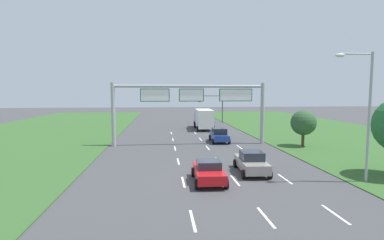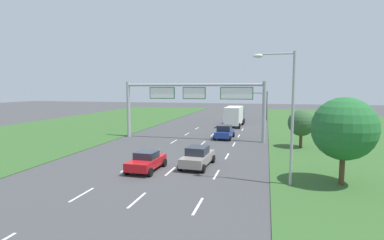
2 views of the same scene
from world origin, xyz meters
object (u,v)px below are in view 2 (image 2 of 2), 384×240
object	(u,v)px
car_lead_silver	(146,161)
roadside_tree_near	(344,129)
box_truck	(234,115)
sign_gantry	(194,99)
car_mid_lane	(198,157)
car_near_red	(224,132)
traffic_light_mast	(257,100)
roadside_tree_mid	(301,123)
street_lamp	(287,107)

from	to	relation	value
car_lead_silver	roadside_tree_near	xyz separation A→B (m)	(13.52, -0.27, 2.94)
box_truck	sign_gantry	world-z (taller)	sign_gantry
car_lead_silver	car_mid_lane	distance (m)	4.06
car_near_red	roadside_tree_near	xyz separation A→B (m)	(9.74, -16.00, 2.85)
car_mid_lane	sign_gantry	distance (m)	13.27
car_mid_lane	sign_gantry	size ratio (longest dim) A/B	0.25
car_near_red	car_mid_lane	distance (m)	13.72
traffic_light_mast	roadside_tree_mid	world-z (taller)	traffic_light_mast
car_near_red	traffic_light_mast	distance (m)	23.08
sign_gantry	roadside_tree_near	size ratio (longest dim) A/B	3.04
roadside_tree_mid	box_truck	bearing A→B (deg)	117.28
roadside_tree_mid	roadside_tree_near	bearing A→B (deg)	-84.15
roadside_tree_near	car_lead_silver	bearing A→B (deg)	178.87
street_lamp	roadside_tree_near	xyz separation A→B (m)	(3.57, 0.82, -1.40)
car_mid_lane	roadside_tree_near	xyz separation A→B (m)	(10.00, -2.28, 2.88)
car_lead_silver	roadside_tree_near	size ratio (longest dim) A/B	0.70
sign_gantry	traffic_light_mast	world-z (taller)	sign_gantry
car_near_red	box_truck	xyz separation A→B (m)	(-0.10, 12.77, 0.92)
box_truck	street_lamp	world-z (taller)	street_lamp
box_truck	street_lamp	xyz separation A→B (m)	(6.28, -29.59, 3.34)
car_near_red	roadside_tree_mid	xyz separation A→B (m)	(8.51, -3.93, 1.81)
street_lamp	traffic_light_mast	bearing A→B (deg)	94.46
roadside_tree_near	roadside_tree_mid	world-z (taller)	roadside_tree_near
car_mid_lane	roadside_tree_mid	bearing A→B (deg)	51.55
car_near_red	sign_gantry	size ratio (longest dim) A/B	0.24
car_lead_silver	traffic_light_mast	xyz separation A→B (m)	(6.87, 38.40, 3.14)
car_lead_silver	sign_gantry	size ratio (longest dim) A/B	0.23
car_lead_silver	car_mid_lane	size ratio (longest dim) A/B	0.90
car_near_red	sign_gantry	xyz separation A→B (m)	(-3.46, -1.53, 4.15)
car_mid_lane	box_truck	distance (m)	26.50
car_mid_lane	street_lamp	size ratio (longest dim) A/B	0.52
sign_gantry	street_lamp	distance (m)	18.07
traffic_light_mast	street_lamp	world-z (taller)	street_lamp
car_near_red	traffic_light_mast	size ratio (longest dim) A/B	0.75
car_lead_silver	traffic_light_mast	size ratio (longest dim) A/B	0.71
traffic_light_mast	car_mid_lane	bearing A→B (deg)	-95.27
box_truck	sign_gantry	distance (m)	15.04
sign_gantry	roadside_tree_near	world-z (taller)	sign_gantry
car_mid_lane	sign_gantry	bearing A→B (deg)	108.09
roadside_tree_near	roadside_tree_mid	bearing A→B (deg)	95.85
traffic_light_mast	roadside_tree_near	xyz separation A→B (m)	(6.65, -38.66, -0.19)
car_mid_lane	street_lamp	world-z (taller)	street_lamp
car_lead_silver	car_mid_lane	bearing A→B (deg)	31.49
car_lead_silver	sign_gantry	xyz separation A→B (m)	(0.33, 14.20, 4.24)
car_mid_lane	traffic_light_mast	world-z (taller)	traffic_light_mast
car_lead_silver	box_truck	distance (m)	28.76
traffic_light_mast	roadside_tree_mid	size ratio (longest dim) A/B	1.40
roadside_tree_mid	sign_gantry	bearing A→B (deg)	168.65
car_lead_silver	sign_gantry	world-z (taller)	sign_gantry
car_lead_silver	box_truck	size ratio (longest dim) A/B	0.47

